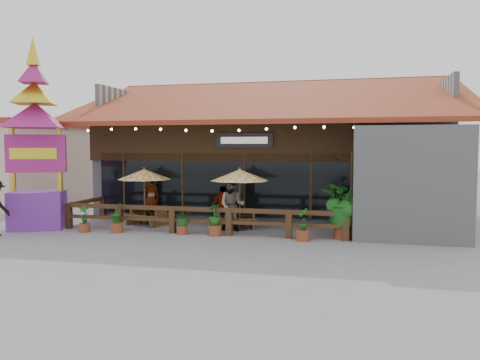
% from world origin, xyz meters
% --- Properties ---
extents(ground, '(100.00, 100.00, 0.00)m').
position_xyz_m(ground, '(0.00, 0.00, 0.00)').
color(ground, gray).
rests_on(ground, ground).
extents(restaurant_building, '(15.50, 14.73, 6.09)m').
position_xyz_m(restaurant_building, '(0.26, 6.61, 2.21)').
color(restaurant_building, '#A3A4A8').
rests_on(restaurant_building, ground).
extents(patio_railing, '(10.00, 2.60, 0.92)m').
position_xyz_m(patio_railing, '(-2.25, -0.27, 0.61)').
color(patio_railing, '#4D341B').
rests_on(patio_railing, ground).
extents(umbrella_left, '(2.68, 2.68, 2.18)m').
position_xyz_m(umbrella_left, '(-4.22, 1.01, 1.90)').
color(umbrella_left, brown).
rests_on(umbrella_left, ground).
extents(umbrella_right, '(2.73, 2.73, 2.23)m').
position_xyz_m(umbrella_right, '(-0.39, 0.59, 1.95)').
color(umbrella_right, brown).
rests_on(umbrella_right, ground).
extents(picnic_table_left, '(1.71, 1.58, 0.68)m').
position_xyz_m(picnic_table_left, '(-4.03, 0.91, 0.46)').
color(picnic_table_left, brown).
rests_on(picnic_table_left, ground).
extents(picnic_table_right, '(1.75, 1.63, 0.68)m').
position_xyz_m(picnic_table_right, '(-0.63, 0.91, 0.46)').
color(picnic_table_right, brown).
rests_on(picnic_table_right, ground).
extents(thai_sign_tower, '(3.57, 3.57, 7.35)m').
position_xyz_m(thai_sign_tower, '(-7.56, -0.79, 3.89)').
color(thai_sign_tower, '#702A9A').
rests_on(thai_sign_tower, ground).
extents(tropical_plant, '(2.03, 2.05, 2.15)m').
position_xyz_m(tropical_plant, '(3.20, -0.14, 1.23)').
color(tropical_plant, brown).
rests_on(tropical_plant, ground).
extents(diner_a, '(0.79, 0.77, 1.83)m').
position_xyz_m(diner_a, '(-4.19, 1.54, 0.92)').
color(diner_a, '#382412').
rests_on(diner_a, ground).
extents(diner_b, '(0.92, 0.72, 1.85)m').
position_xyz_m(diner_b, '(-0.60, 0.27, 0.92)').
color(diner_b, '#382412').
rests_on(diner_b, ground).
extents(diner_c, '(0.87, 0.38, 1.47)m').
position_xyz_m(diner_c, '(-1.27, 1.51, 0.74)').
color(diner_c, '#382412').
rests_on(diner_c, ground).
extents(planter_a, '(0.40, 0.38, 0.93)m').
position_xyz_m(planter_a, '(-5.54, -1.04, 0.39)').
color(planter_a, brown).
rests_on(planter_a, ground).
extents(planter_b, '(0.42, 0.44, 1.04)m').
position_xyz_m(planter_b, '(-4.41, -0.85, 0.47)').
color(planter_b, brown).
rests_on(planter_b, ground).
extents(planter_c, '(0.68, 0.64, 0.89)m').
position_xyz_m(planter_c, '(-2.10, -0.65, 0.50)').
color(planter_c, brown).
rests_on(planter_c, ground).
extents(planter_d, '(0.54, 0.54, 1.05)m').
position_xyz_m(planter_d, '(-0.95, -0.62, 0.51)').
color(planter_d, brown).
rests_on(planter_d, ground).
extents(planter_e, '(0.42, 0.44, 1.04)m').
position_xyz_m(planter_e, '(1.98, -0.83, 0.44)').
color(planter_e, brown).
rests_on(planter_e, ground).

